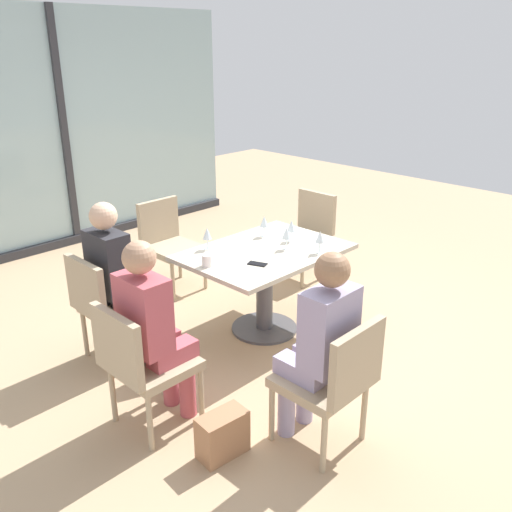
{
  "coord_description": "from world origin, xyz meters",
  "views": [
    {
      "loc": [
        -3.07,
        -2.88,
        2.32
      ],
      "look_at": [
        0.0,
        0.1,
        0.65
      ],
      "focal_mm": 38.79,
      "sensor_mm": 36.0,
      "label": 1
    }
  ],
  "objects": [
    {
      "name": "dining_table_main",
      "position": [
        0.0,
        0.0,
        0.55
      ],
      "size": [
        1.31,
        0.93,
        0.73
      ],
      "color": "#BCB29E",
      "rests_on": "ground_plane"
    },
    {
      "name": "wine_glass_2",
      "position": [
        0.24,
        0.24,
        0.86
      ],
      "size": [
        0.07,
        0.07,
        0.18
      ],
      "color": "silver",
      "rests_on": "dining_table_main"
    },
    {
      "name": "chair_front_left",
      "position": [
        -0.79,
        -1.3,
        0.5
      ],
      "size": [
        0.46,
        0.5,
        0.87
      ],
      "color": "tan",
      "rests_on": "ground_plane"
    },
    {
      "name": "handbag_1",
      "position": [
        -1.05,
        0.04,
        0.14
      ],
      "size": [
        0.34,
        0.25,
        0.28
      ],
      "primitive_type": "cube",
      "rotation": [
        0.0,
        0.0,
        -0.35
      ],
      "color": "beige",
      "rests_on": "ground_plane"
    },
    {
      "name": "chair_far_right",
      "position": [
        1.18,
        0.51,
        0.5
      ],
      "size": [
        0.5,
        0.46,
        0.87
      ],
      "color": "tan",
      "rests_on": "ground_plane"
    },
    {
      "name": "chair_near_window",
      "position": [
        0.0,
        1.3,
        0.5
      ],
      "size": [
        0.46,
        0.51,
        0.87
      ],
      "color": "tan",
      "rests_on": "ground_plane"
    },
    {
      "name": "ground_plane",
      "position": [
        0.0,
        0.0,
        0.0
      ],
      "size": [
        12.0,
        12.0,
        0.0
      ],
      "primitive_type": "plane",
      "color": "tan"
    },
    {
      "name": "cell_phone_on_table",
      "position": [
        -0.26,
        -0.17,
        0.73
      ],
      "size": [
        0.12,
        0.16,
        0.01
      ],
      "primitive_type": "cube",
      "rotation": [
        0.0,
        0.0,
        0.36
      ],
      "color": "black",
      "rests_on": "dining_table_main"
    },
    {
      "name": "person_far_left",
      "position": [
        -1.07,
        0.51,
        0.7
      ],
      "size": [
        0.39,
        0.34,
        1.26
      ],
      "color": "#28282D",
      "rests_on": "ground_plane"
    },
    {
      "name": "wine_glass_0",
      "position": [
        0.26,
        -0.36,
        0.86
      ],
      "size": [
        0.07,
        0.07,
        0.18
      ],
      "color": "silver",
      "rests_on": "dining_table_main"
    },
    {
      "name": "wine_glass_1",
      "position": [
        0.14,
        -0.11,
        0.86
      ],
      "size": [
        0.07,
        0.07,
        0.18
      ],
      "color": "silver",
      "rests_on": "dining_table_main"
    },
    {
      "name": "window_wall_backdrop",
      "position": [
        0.0,
        3.2,
        1.21
      ],
      "size": [
        4.63,
        0.1,
        2.7
      ],
      "color": "#9AB7BC",
      "rests_on": "ground_plane"
    },
    {
      "name": "wine_glass_4",
      "position": [
        -0.31,
        0.35,
        0.86
      ],
      "size": [
        0.07,
        0.07,
        0.18
      ],
      "color": "silver",
      "rests_on": "dining_table_main"
    },
    {
      "name": "coffee_cup",
      "position": [
        -0.55,
        0.08,
        0.78
      ],
      "size": [
        0.08,
        0.08,
        0.09
      ],
      "primitive_type": "cylinder",
      "color": "white",
      "rests_on": "dining_table_main"
    },
    {
      "name": "chair_far_left",
      "position": [
        -1.18,
        0.51,
        0.5
      ],
      "size": [
        0.5,
        0.46,
        0.87
      ],
      "color": "tan",
      "rests_on": "ground_plane"
    },
    {
      "name": "chair_side_end",
      "position": [
        -1.47,
        -0.34,
        0.5
      ],
      "size": [
        0.5,
        0.46,
        0.87
      ],
      "color": "tan",
      "rests_on": "ground_plane"
    },
    {
      "name": "handbag_0",
      "position": [
        -1.29,
        -0.88,
        0.14
      ],
      "size": [
        0.31,
        0.19,
        0.28
      ],
      "primitive_type": "cube",
      "rotation": [
        0.0,
        0.0,
        -0.1
      ],
      "color": "#A3704C",
      "rests_on": "ground_plane"
    },
    {
      "name": "wine_glass_3",
      "position": [
        0.31,
        -0.01,
        0.86
      ],
      "size": [
        0.07,
        0.07,
        0.18
      ],
      "color": "silver",
      "rests_on": "dining_table_main"
    },
    {
      "name": "person_side_end",
      "position": [
        -1.36,
        -0.34,
        0.7
      ],
      "size": [
        0.39,
        0.34,
        1.26
      ],
      "color": "#B24C56",
      "rests_on": "ground_plane"
    },
    {
      "name": "person_front_left",
      "position": [
        -0.79,
        -1.19,
        0.7
      ],
      "size": [
        0.34,
        0.39,
        1.26
      ],
      "color": "#9E93B7",
      "rests_on": "ground_plane"
    }
  ]
}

